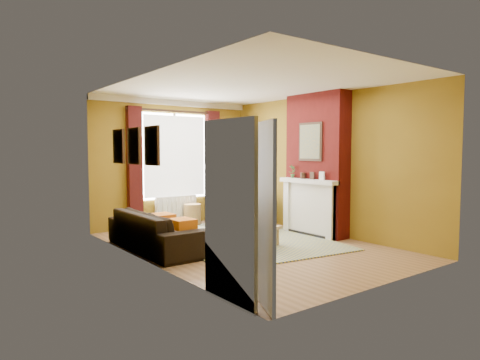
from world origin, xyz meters
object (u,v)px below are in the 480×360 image
(coffee_table, at_px, (248,227))
(wicker_stool, at_px, (192,215))
(floor_lamp, at_px, (234,165))
(sofa, at_px, (157,230))
(armchair, at_px, (237,209))

(coffee_table, bearing_deg, wicker_stool, 70.05)
(coffee_table, xyz_separation_m, floor_lamp, (1.40, 2.33, 1.00))
(coffee_table, bearing_deg, floor_lamp, 44.93)
(sofa, height_order, wicker_stool, sofa)
(wicker_stool, xyz_separation_m, floor_lamp, (1.16, 0.00, 1.08))
(sofa, bearing_deg, coffee_table, -113.68)
(coffee_table, height_order, floor_lamp, floor_lamp)
(armchair, height_order, wicker_stool, armchair)
(armchair, height_order, floor_lamp, floor_lamp)
(wicker_stool, bearing_deg, floor_lamp, 0.00)
(wicker_stool, bearing_deg, armchair, -39.20)
(coffee_table, bearing_deg, armchair, 44.83)
(sofa, height_order, armchair, armchair)
(sofa, distance_m, wicker_stool, 2.40)
(sofa, distance_m, armchair, 2.69)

